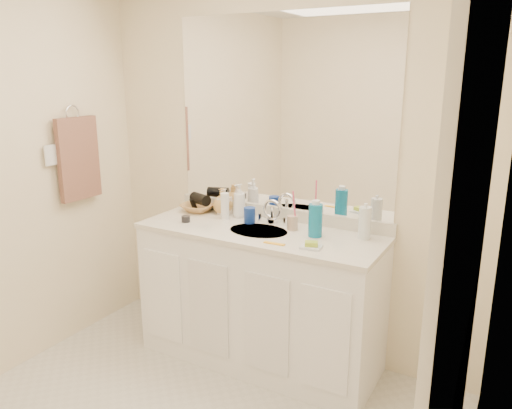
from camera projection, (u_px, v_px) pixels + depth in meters
The scene contains 27 objects.
wall_back at pixel (281, 171), 3.19m from camera, with size 2.60×0.02×2.40m, color #FEEDC7.
wall_right at pixel (476, 284), 1.47m from camera, with size 0.02×2.60×2.40m, color #FEEDC7.
vanity_cabinet at pixel (260, 298), 3.15m from camera, with size 1.50×0.55×0.85m, color white.
countertop at pixel (260, 232), 3.04m from camera, with size 1.52×0.57×0.03m, color silver.
backsplash at pixel (279, 213), 3.25m from camera, with size 1.52×0.03×0.08m, color silver.
sink_basin at pixel (258, 232), 3.02m from camera, with size 0.37×0.37×0.02m, color #B6AE9F.
faucet at pixel (272, 215), 3.16m from camera, with size 0.02×0.02×0.11m, color silver.
mirror at pixel (281, 114), 3.09m from camera, with size 1.48×0.01×1.20m, color white.
blue_mug at pixel (250, 215), 3.16m from camera, with size 0.07×0.07×0.10m, color navy.
tan_cup at pixel (292, 223), 3.03m from camera, with size 0.06×0.06×0.09m, color tan.
toothbrush at pixel (294, 206), 2.99m from camera, with size 0.01×0.01×0.19m, color #F8416F.
mouthwash_bottle at pixel (315, 220), 2.89m from camera, with size 0.08×0.08×0.19m, color #0C6C9B.
clear_pump_bottle at pixel (365, 223), 2.85m from camera, with size 0.07×0.07×0.19m, color silver.
soap_dish at pixel (311, 247), 2.72m from camera, with size 0.11×0.09×0.01m, color silver.
green_soap at pixel (311, 244), 2.71m from camera, with size 0.07×0.05×0.03m, color #A6C42F.
orange_comb at pixel (274, 243), 2.78m from camera, with size 0.12×0.03×0.01m, color #FFB11A.
dark_jar at pixel (186, 219), 3.19m from camera, with size 0.05×0.05×0.04m, color black.
extra_white_bottle at pixel (225, 206), 3.24m from camera, with size 0.05×0.05×0.17m, color white.
soap_bottle_white at pixel (239, 201), 3.28m from camera, with size 0.09×0.09×0.22m, color white.
soap_bottle_cream at pixel (225, 202), 3.35m from camera, with size 0.08×0.08×0.17m, color beige.
soap_bottle_yellow at pixel (223, 201), 3.37m from camera, with size 0.13×0.13×0.17m, color tan.
wicker_basket at pixel (198, 207), 3.43m from camera, with size 0.22×0.22×0.05m, color #B48148.
hair_dryer at pixel (200, 199), 3.41m from camera, with size 0.08×0.08×0.15m, color black.
towel_ring at pixel (72, 113), 3.26m from camera, with size 0.11×0.11×0.01m, color silver.
hand_towel at pixel (79, 159), 3.33m from camera, with size 0.04×0.32×0.55m, color brown.
switch_plate at pixel (50, 155), 3.16m from camera, with size 0.01×0.09×0.13m, color white.
door at pixel (447, 397), 1.28m from camera, with size 0.02×0.82×2.00m, color silver.
Camera 1 is at (1.41, -1.51, 1.81)m, focal length 35.00 mm.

